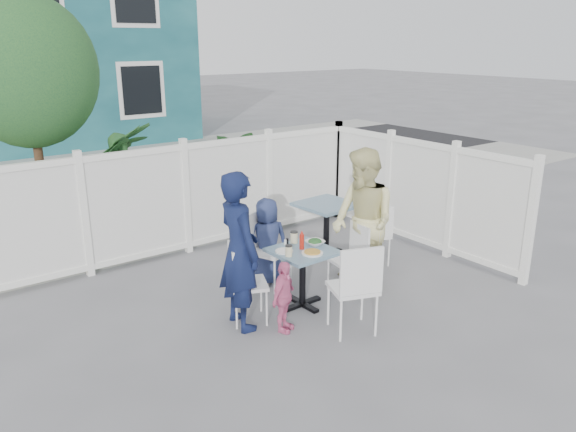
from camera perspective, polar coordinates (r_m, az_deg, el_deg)
ground at (r=6.50m, az=-0.98°, el=-9.94°), size 80.00×80.00×0.00m
near_sidewalk at (r=9.61m, az=-14.36°, el=-1.19°), size 24.00×2.60×0.01m
street at (r=12.99m, az=-20.74°, el=3.05°), size 24.00×5.00×0.01m
far_sidewalk at (r=15.94m, az=-23.98°, el=5.19°), size 24.00×1.60×0.01m
fence_back at (r=8.19m, az=-10.30°, el=1.56°), size 5.86×0.08×1.60m
fence_right at (r=8.56m, az=13.08°, el=2.08°), size 0.08×3.66×1.60m
tree at (r=8.19m, az=-24.96°, el=13.11°), size 1.80×1.62×3.59m
potted_shrub_a at (r=8.56m, az=-15.91°, el=2.90°), size 1.48×1.48×1.87m
potted_shrub_b at (r=9.46m, az=-3.50°, el=3.58°), size 1.60×1.49×1.45m
main_table at (r=6.48m, az=1.50°, el=-4.76°), size 0.68×0.68×0.70m
spare_table at (r=7.97m, az=3.95°, el=0.07°), size 0.80×0.80×0.79m
chair_left at (r=6.16m, az=-4.73°, el=-6.26°), size 0.52×0.53×0.89m
chair_right at (r=6.91m, az=6.54°, el=-3.79°), size 0.43×0.44×0.86m
chair_back at (r=7.04m, az=-2.34°, el=-2.75°), size 0.56×0.55×0.96m
chair_near at (r=5.88m, az=6.95°, el=-6.78°), size 0.59×0.58×1.02m
chair_spare at (r=7.74m, az=8.94°, el=-1.50°), size 0.51×0.50×0.86m
man at (r=5.95m, az=-4.96°, el=-3.56°), size 0.47×0.66×1.73m
woman at (r=6.85m, az=7.62°, el=-0.57°), size 0.84×0.99×1.78m
boy at (r=7.09m, az=-2.13°, el=-2.60°), size 0.62×0.49×1.12m
toddler at (r=5.99m, az=-0.44°, el=-8.22°), size 0.50×0.40×0.79m
plate_main at (r=6.31m, az=2.48°, el=-3.79°), size 0.24×0.24×0.02m
plate_side at (r=6.36m, az=-0.39°, el=-3.58°), size 0.21×0.21×0.01m
salad_bowl at (r=6.57m, az=2.76°, el=-2.73°), size 0.22×0.22×0.05m
coffee_cup_a at (r=6.22m, az=0.08°, el=-3.59°), size 0.08×0.08×0.12m
coffee_cup_b at (r=6.61m, az=0.62°, el=-2.22°), size 0.09×0.09×0.13m
ketchup_bottle at (r=6.42m, az=1.41°, el=-2.63°), size 0.05×0.05×0.18m
salt_shaker at (r=6.56m, az=-0.27°, el=-2.69°), size 0.03×0.03×0.06m
pepper_shaker at (r=6.58m, az=-0.08°, el=-2.58°), size 0.03×0.03×0.07m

